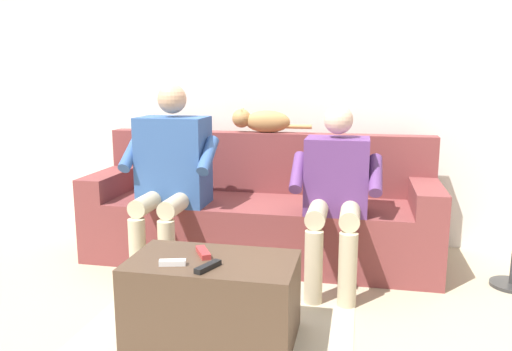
# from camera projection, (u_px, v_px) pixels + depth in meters

# --- Properties ---
(ground_plane) EXTENTS (8.00, 8.00, 0.00)m
(ground_plane) POSITION_uv_depth(u_px,v_px,m) (235.00, 300.00, 2.79)
(ground_plane) COLOR tan
(back_wall) EXTENTS (5.31, 0.06, 2.57)m
(back_wall) POSITION_uv_depth(u_px,v_px,m) (274.00, 66.00, 3.70)
(back_wall) COLOR silver
(back_wall) RESTS_ON ground
(couch) EXTENTS (2.29, 0.70, 0.82)m
(couch) POSITION_uv_depth(u_px,v_px,m) (261.00, 216.00, 3.42)
(couch) COLOR brown
(couch) RESTS_ON ground
(coffee_table) EXTENTS (0.77, 0.44, 0.39)m
(coffee_table) POSITION_uv_depth(u_px,v_px,m) (213.00, 299.00, 2.35)
(coffee_table) COLOR #4C3828
(coffee_table) RESTS_ON ground
(person_left_seated) EXTENTS (0.52, 0.60, 1.05)m
(person_left_seated) POSITION_uv_depth(u_px,v_px,m) (336.00, 186.00, 2.95)
(person_left_seated) COLOR #5B3370
(person_left_seated) RESTS_ON ground
(person_right_seated) EXTENTS (0.58, 0.58, 1.16)m
(person_right_seated) POSITION_uv_depth(u_px,v_px,m) (171.00, 168.00, 3.16)
(person_right_seated) COLOR #335693
(person_right_seated) RESTS_ON ground
(cat_on_backrest) EXTENTS (0.56, 0.13, 0.17)m
(cat_on_backrest) POSITION_uv_depth(u_px,v_px,m) (261.00, 121.00, 3.54)
(cat_on_backrest) COLOR #B7844C
(cat_on_backrest) RESTS_ON couch
(remote_red) EXTENTS (0.11, 0.15, 0.03)m
(remote_red) POSITION_uv_depth(u_px,v_px,m) (203.00, 253.00, 2.37)
(remote_red) COLOR #B73333
(remote_red) RESTS_ON coffee_table
(remote_black) EXTENTS (0.09, 0.15, 0.02)m
(remote_black) POSITION_uv_depth(u_px,v_px,m) (208.00, 267.00, 2.19)
(remote_black) COLOR black
(remote_black) RESTS_ON coffee_table
(remote_white) EXTENTS (0.12, 0.06, 0.02)m
(remote_white) POSITION_uv_depth(u_px,v_px,m) (173.00, 263.00, 2.24)
(remote_white) COLOR white
(remote_white) RESTS_ON coffee_table
(floor_rug) EXTENTS (1.29, 1.48, 0.01)m
(floor_rug) POSITION_uv_depth(u_px,v_px,m) (223.00, 321.00, 2.54)
(floor_rug) COLOR #B7AD93
(floor_rug) RESTS_ON ground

